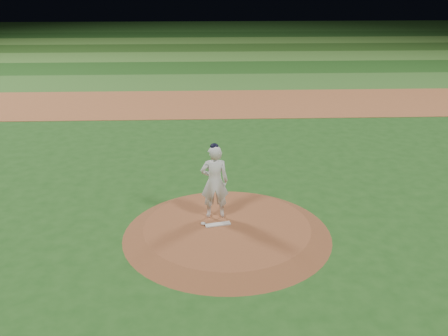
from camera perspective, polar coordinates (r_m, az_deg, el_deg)
The scene contains 12 objects.
ground at distance 13.37m, azimuth 0.35°, elevation -7.56°, with size 120.00×120.00×0.00m, color #1F4E19.
infield_dirt_band at distance 26.48m, azimuth -1.07°, elevation 7.39°, with size 70.00×6.00×0.02m, color #9D5730.
outfield_stripe_0 at distance 31.84m, azimuth -1.31°, elevation 9.82°, with size 70.00×5.00×0.02m, color #356826.
outfield_stripe_1 at distance 36.74m, azimuth -1.47°, elevation 11.41°, with size 70.00×5.00×0.02m, color #1D4A17.
outfield_stripe_2 at distance 41.67m, azimuth -1.59°, elevation 12.63°, with size 70.00×5.00×0.02m, color #3F752A.
outfield_stripe_3 at distance 46.62m, azimuth -1.69°, elevation 13.59°, with size 70.00×5.00×0.02m, color #234917.
outfield_stripe_4 at distance 51.57m, azimuth -1.76°, elevation 14.36°, with size 70.00×5.00×0.02m, color #42752A.
outfield_stripe_5 at distance 56.54m, azimuth -1.83°, elevation 15.00°, with size 70.00×5.00×0.02m, color #184014.
pitchers_mound at distance 13.31m, azimuth 0.36°, elevation -7.09°, with size 5.50×5.50×0.25m, color brown.
pitching_rubber at distance 13.28m, azimuth -0.71°, elevation -6.46°, with size 0.68×0.17×0.03m, color silver.
rosin_bag at distance 13.30m, azimuth -2.39°, elevation -6.35°, with size 0.13×0.13×0.07m, color beige.
pitcher_on_mound at distance 13.31m, azimuth -1.09°, elevation -1.54°, with size 0.77×0.52×2.11m.
Camera 1 is at (-0.56, -11.66, 6.52)m, focal length 40.00 mm.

